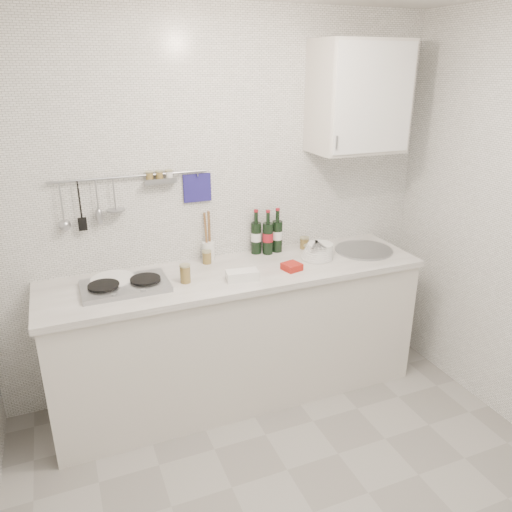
{
  "coord_description": "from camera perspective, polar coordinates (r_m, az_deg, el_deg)",
  "views": [
    {
      "loc": [
        -0.99,
        -1.66,
        2.15
      ],
      "look_at": [
        0.05,
        0.9,
        1.08
      ],
      "focal_mm": 35.0,
      "sensor_mm": 36.0,
      "label": 1
    }
  ],
  "objects": [
    {
      "name": "back_wall",
      "position": [
        3.34,
        -4.04,
        5.4
      ],
      "size": [
        3.0,
        0.02,
        2.5
      ],
      "primitive_type": "cube",
      "color": "silver",
      "rests_on": "floor"
    },
    {
      "name": "counter",
      "position": [
        3.4,
        -1.97,
        -9.23
      ],
      "size": [
        2.44,
        0.64,
        0.96
      ],
      "color": "beige",
      "rests_on": "floor"
    },
    {
      "name": "wall_rail",
      "position": [
        3.14,
        -14.39,
        7.07
      ],
      "size": [
        0.98,
        0.09,
        0.34
      ],
      "color": "#93969B",
      "rests_on": "back_wall"
    },
    {
      "name": "wall_cabinet",
      "position": [
        3.45,
        11.68,
        17.36
      ],
      "size": [
        0.6,
        0.38,
        0.7
      ],
      "color": "beige",
      "rests_on": "back_wall"
    },
    {
      "name": "plate_stack_hob",
      "position": [
        3.1,
        -16.14,
        -2.81
      ],
      "size": [
        0.28,
        0.27,
        0.04
      ],
      "rotation": [
        0.0,
        0.0,
        -0.19
      ],
      "color": "#4857A4",
      "rests_on": "counter"
    },
    {
      "name": "plate_stack_sink",
      "position": [
        3.4,
        7.14,
        0.55
      ],
      "size": [
        0.23,
        0.22,
        0.1
      ],
      "rotation": [
        0.0,
        0.0,
        -0.39
      ],
      "color": "white",
      "rests_on": "counter"
    },
    {
      "name": "wine_bottles",
      "position": [
        3.43,
        1.28,
        2.82
      ],
      "size": [
        0.22,
        0.11,
        0.31
      ],
      "rotation": [
        0.0,
        0.0,
        -0.14
      ],
      "color": "black",
      "rests_on": "counter"
    },
    {
      "name": "butter_dish",
      "position": [
        3.04,
        -1.59,
        -2.21
      ],
      "size": [
        0.21,
        0.13,
        0.06
      ],
      "primitive_type": "cube",
      "rotation": [
        0.0,
        0.0,
        -0.15
      ],
      "color": "white",
      "rests_on": "counter"
    },
    {
      "name": "strawberry_punnet",
      "position": [
        3.19,
        4.11,
        -1.22
      ],
      "size": [
        0.13,
        0.13,
        0.04
      ],
      "primitive_type": "cube",
      "rotation": [
        0.0,
        0.0,
        0.24
      ],
      "color": "red",
      "rests_on": "counter"
    },
    {
      "name": "utensil_crock",
      "position": [
        3.34,
        -5.47,
        0.86
      ],
      "size": [
        0.08,
        0.08,
        0.34
      ],
      "rotation": [
        0.0,
        0.0,
        -0.33
      ],
      "color": "white",
      "rests_on": "counter"
    },
    {
      "name": "jar_a",
      "position": [
        3.3,
        -5.64,
        -0.09
      ],
      "size": [
        0.06,
        0.06,
        0.09
      ],
      "rotation": [
        0.0,
        0.0,
        0.01
      ],
      "color": "olive",
      "rests_on": "counter"
    },
    {
      "name": "jar_b",
      "position": [
        3.56,
        5.55,
        1.52
      ],
      "size": [
        0.07,
        0.07,
        0.08
      ],
      "rotation": [
        0.0,
        0.0,
        -0.0
      ],
      "color": "olive",
      "rests_on": "counter"
    },
    {
      "name": "jar_c",
      "position": [
        3.45,
        5.99,
        0.72
      ],
      "size": [
        0.06,
        0.06,
        0.07
      ],
      "rotation": [
        0.0,
        0.0,
        -0.11
      ],
      "color": "olive",
      "rests_on": "counter"
    },
    {
      "name": "jar_d",
      "position": [
        3.02,
        -8.1,
        -1.99
      ],
      "size": [
        0.07,
        0.07,
        0.11
      ],
      "rotation": [
        0.0,
        0.0,
        -0.34
      ],
      "color": "olive",
      "rests_on": "counter"
    }
  ]
}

